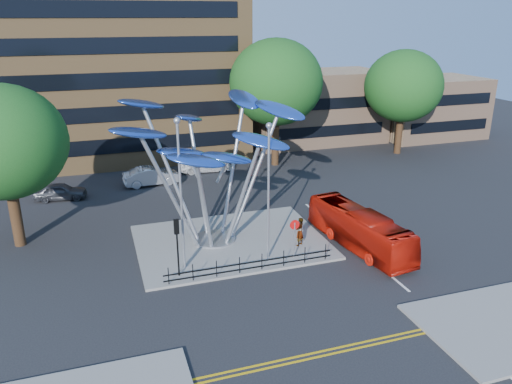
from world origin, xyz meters
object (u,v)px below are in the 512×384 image
object	(u,v)px
no_entry_sign_island	(295,232)
parked_car_mid	(151,176)
parked_car_left	(60,191)
parked_car_right	(205,164)
street_lamp_right	(269,180)
traffic_light_island	(177,236)
tree_far	(403,86)
leaf_sculpture	(209,139)
tree_right	(276,82)
street_lamp_left	(180,182)
red_bus	(359,229)
pedestrian	(300,232)
tree_left	(3,142)

from	to	relation	value
no_entry_sign_island	parked_car_mid	distance (m)	18.21
parked_car_left	parked_car_right	distance (m)	13.28
street_lamp_right	traffic_light_island	distance (m)	6.05
tree_far	leaf_sculpture	distance (m)	28.53
parked_car_left	no_entry_sign_island	bearing A→B (deg)	-131.26
tree_right	parked_car_right	world-z (taller)	tree_right
street_lamp_left	street_lamp_right	size ratio (longest dim) A/B	1.06
leaf_sculpture	parked_car_right	world-z (taller)	leaf_sculpture
tree_right	parked_car_mid	bearing A→B (deg)	-168.77
tree_far	red_bus	bearing A→B (deg)	-128.87
red_bus	pedestrian	bearing A→B (deg)	155.54
tree_right	tree_left	bearing A→B (deg)	-151.39
tree_far	tree_left	bearing A→B (deg)	-161.57
pedestrian	parked_car_right	size ratio (longest dim) A/B	0.38
leaf_sculpture	parked_car_mid	xyz separation A→B (m)	(-2.32, 12.86, -6.08)
tree_far	street_lamp_left	distance (m)	32.37
leaf_sculpture	no_entry_sign_island	world-z (taller)	leaf_sculpture
parked_car_right	street_lamp_right	bearing A→B (deg)	-179.50
tree_far	no_entry_sign_island	world-z (taller)	tree_far
no_entry_sign_island	red_bus	xyz separation A→B (m)	(4.60, 0.38, -0.57)
parked_car_right	tree_right	bearing A→B (deg)	-88.40
tree_far	parked_car_mid	distance (m)	27.25
leaf_sculpture	street_lamp_right	distance (m)	4.83
tree_left	pedestrian	bearing A→B (deg)	-19.45
tree_left	tree_far	xyz separation A→B (m)	(36.00, 12.00, 0.31)
street_lamp_left	parked_car_right	world-z (taller)	street_lamp_left
tree_far	parked_car_right	distance (m)	22.05
tree_right	parked_car_mid	size ratio (longest dim) A/B	2.50
tree_right	no_entry_sign_island	bearing A→B (deg)	-107.12
traffic_light_island	pedestrian	world-z (taller)	traffic_light_island
tree_far	leaf_sculpture	xyz separation A→B (m)	(-24.07, -15.32, -0.23)
leaf_sculpture	parked_car_right	distance (m)	16.78
tree_left	red_bus	world-z (taller)	tree_left
tree_right	leaf_sculpture	world-z (taller)	tree_right
street_lamp_left	pedestrian	bearing A→B (deg)	3.83
tree_left	red_bus	distance (m)	22.49
pedestrian	red_bus	bearing A→B (deg)	126.67
traffic_light_island	leaf_sculpture	bearing A→B (deg)	54.96
parked_car_mid	tree_far	bearing A→B (deg)	-89.20
street_lamp_left	parked_car_mid	bearing A→B (deg)	89.61
tree_far	street_lamp_right	world-z (taller)	tree_far
leaf_sculpture	tree_far	bearing A→B (deg)	32.48
pedestrian	parked_car_left	xyz separation A→B (m)	(-14.79, 14.11, -0.41)
parked_car_left	tree_far	bearing A→B (deg)	-76.20
parked_car_mid	traffic_light_island	bearing A→B (deg)	173.43
pedestrian	parked_car_right	xyz separation A→B (m)	(-2.09, 18.01, -0.37)
tree_right	street_lamp_left	bearing A→B (deg)	-124.05
leaf_sculpture	pedestrian	distance (m)	8.13
tree_far	parked_car_left	bearing A→B (deg)	-173.44
tree_far	traffic_light_island	xyz separation A→B (m)	(-27.00, -19.50, -4.49)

